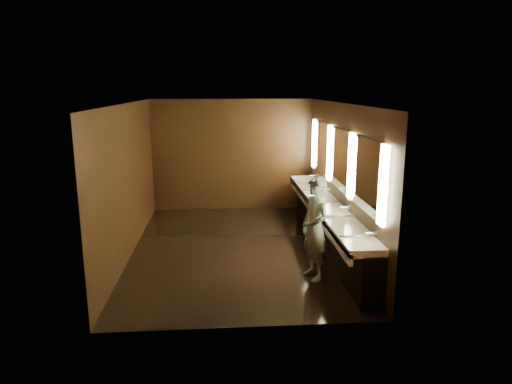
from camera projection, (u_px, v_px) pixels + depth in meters
floor at (237, 249)px, 8.93m from camera, size 6.00×6.00×0.00m
ceiling at (236, 103)px, 8.30m from camera, size 4.00×6.00×0.02m
wall_back at (232, 155)px, 11.53m from camera, size 4.00×0.02×2.80m
wall_front at (245, 226)px, 5.70m from camera, size 4.00×0.02×2.80m
wall_left at (129, 180)px, 8.47m from camera, size 0.02×6.00×2.80m
wall_right at (340, 177)px, 8.77m from camera, size 0.02×6.00×2.80m
sink_counter at (328, 222)px, 8.95m from camera, size 0.55×5.40×1.01m
mirror_band at (340, 159)px, 8.68m from camera, size 0.06×5.03×1.15m
person at (315, 229)px, 7.39m from camera, size 0.58×0.72×1.71m
trash_bin at (318, 234)px, 8.86m from camera, size 0.40×0.40×0.61m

